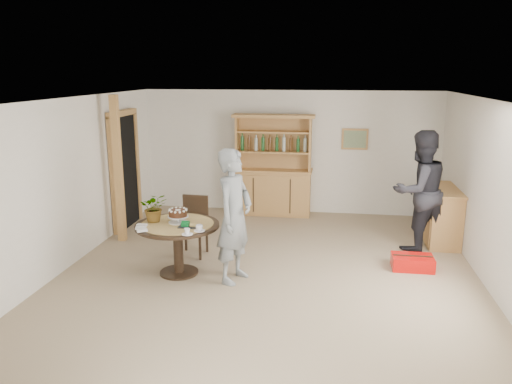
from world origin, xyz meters
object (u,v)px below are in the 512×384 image
Objects in this scene: sideboard at (440,215)px; dining_chair at (194,222)px; teen_boy at (234,216)px; adult_person at (419,191)px; dining_table at (178,234)px; hutch at (273,181)px; red_suitcase at (412,262)px.

sideboard is 4.21m from dining_chair.
dining_chair is 0.51× the size of teen_boy.
dining_table is at bearing -5.01° from adult_person.
hutch is at bearing 157.79° from sideboard.
hutch is 1.03× the size of adult_person.
red_suitcase is (3.39, 0.69, -0.50)m from dining_table.
teen_boy is 2.79m from red_suitcase.
dining_chair is 0.48× the size of adult_person.
red_suitcase is (2.40, -2.61, -0.59)m from hutch.
sideboard is 1.56m from red_suitcase.
red_suitcase is at bearing 49.72° from adult_person.
adult_person is (2.58, -1.70, 0.30)m from hutch.
adult_person reaches higher than dining_chair.
sideboard reaches higher than red_suitcase.
red_suitcase is at bearing -114.92° from sideboard.
dining_table reaches higher than red_suitcase.
adult_person reaches higher than teen_boy.
dining_table is 0.61× the size of adult_person.
hutch is 2.16× the size of dining_chair.
sideboard reaches higher than dining_table.
hutch is 3.41m from teen_boy.
sideboard is at bearing 64.93° from red_suitcase.
hutch is 3.45m from dining_table.
sideboard is at bearing -22.21° from hutch.
sideboard is 2.10× the size of red_suitcase.
hutch reaches higher than sideboard.
red_suitcase is (3.39, -0.14, -0.43)m from dining_chair.
teen_boy reaches higher than sideboard.
dining_chair is at bearing -111.69° from hutch.
adult_person is (2.72, 1.70, 0.05)m from teen_boy.
dining_table is 2.00× the size of red_suitcase.
hutch is at bearing 132.44° from red_suitcase.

